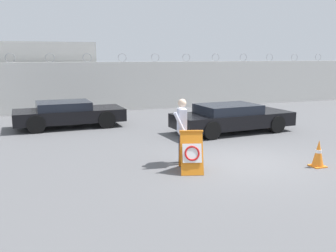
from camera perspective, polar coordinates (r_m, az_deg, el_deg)
name	(u,v)px	position (r m, az deg, el deg)	size (l,w,h in m)	color
ground_plane	(245,163)	(10.80, 11.64, -5.48)	(90.00, 90.00, 0.00)	#5B5B5E
perimeter_wall	(139,86)	(20.78, -4.38, 6.15)	(36.00, 0.30, 3.07)	silver
building_block	(11,75)	(23.93, -22.85, 7.19)	(9.13, 5.93, 3.67)	silver
barricade_sign	(191,151)	(9.68, 3.56, -3.86)	(0.79, 0.99, 1.08)	orange
security_guard	(182,127)	(10.30, 2.11, -0.22)	(0.50, 0.64, 1.81)	#232838
traffic_cone_near	(318,153)	(10.89, 21.93, -3.90)	(0.37, 0.37, 0.74)	orange
parked_car_front_coupe	(68,113)	(16.18, -14.95, 1.86)	(4.50, 2.07, 1.08)	black
parked_car_rear_sedan	(232,118)	(14.81, 9.69, 1.28)	(4.86, 2.21, 1.10)	black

